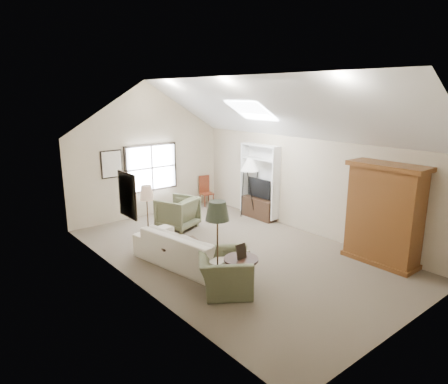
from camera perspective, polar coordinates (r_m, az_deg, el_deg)
room_shell at (r=8.71m, az=1.70°, el=11.11°), size 5.01×8.01×4.00m
window at (r=12.22m, az=-10.31°, el=3.43°), size 1.72×0.08×1.42m
skylight at (r=10.25m, az=3.92°, el=11.59°), size 0.80×1.20×0.52m
wall_art at (r=9.52m, az=-14.80°, el=1.91°), size 1.97×3.71×0.88m
armoire at (r=9.28m, az=21.93°, el=-2.96°), size 0.60×1.50×2.20m
tv_alcove at (r=11.73m, az=5.12°, el=1.67°), size 0.32×1.30×2.10m
media_console at (r=11.93m, az=4.96°, el=-2.33°), size 0.34×1.18×0.60m
tv_panel at (r=11.77m, az=5.02°, el=0.56°), size 0.05×0.90×0.55m
sofa at (r=8.75m, az=-5.13°, el=-7.98°), size 1.44×2.73×0.76m
armchair_near at (r=7.66m, az=0.07°, el=-11.39°), size 1.42×1.46×0.72m
armchair_far at (r=11.06m, az=-6.67°, el=-2.95°), size 1.22×1.23×0.88m
coffee_table at (r=8.95m, az=-6.43°, el=-8.54°), size 0.97×0.65×0.46m
bowl at (r=8.85m, az=-6.48°, el=-7.01°), size 0.25×0.25×0.05m
side_table at (r=7.67m, az=2.43°, el=-11.67°), size 0.75×0.75×0.65m
side_chair at (r=13.20m, az=-2.49°, el=0.17°), size 0.43×0.43×0.98m
tripod_lamp at (r=11.89m, az=3.67°, el=0.63°), size 0.53×0.53×1.80m
dark_lamp at (r=7.34m, az=-0.93°, el=-7.93°), size 0.50×0.50×1.81m
tan_lamp at (r=9.43m, az=-10.84°, el=-3.74°), size 0.38×0.38×1.63m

